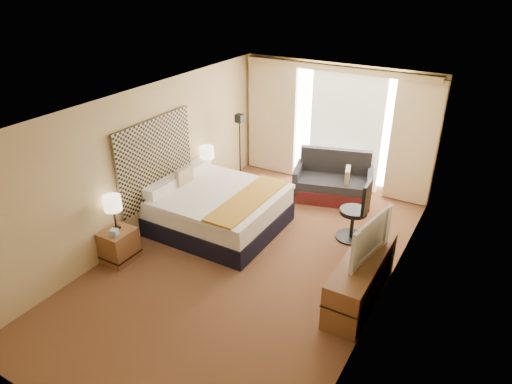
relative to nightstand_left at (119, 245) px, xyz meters
The scene contains 21 objects.
floor 2.16m from the nightstand_left, 29.31° to the left, with size 4.20×7.00×0.02m, color #501D16.
ceiling 3.16m from the nightstand_left, 29.31° to the left, with size 4.20×7.00×0.02m, color white.
wall_back 5.02m from the nightstand_left, 67.66° to the left, with size 4.20×0.02×2.60m, color tan.
wall_front 3.25m from the nightstand_left, 52.65° to the right, with size 4.20×0.02×2.60m, color tan.
wall_left 1.49m from the nightstand_left, 102.36° to the left, with size 0.02×7.00×2.60m, color tan.
wall_right 4.23m from the nightstand_left, 14.81° to the left, with size 0.02×7.00×2.60m, color tan.
headboard 1.62m from the nightstand_left, 98.64° to the left, with size 0.06×1.85×1.50m, color black.
nightstand_left is the anchor object (origin of this frame).
nightstand_right 2.50m from the nightstand_left, 90.00° to the left, with size 0.45×0.52×0.55m, color brown.
media_dresser 3.85m from the nightstand_left, 15.84° to the left, with size 0.50×1.80×0.70m, color brown.
window 5.10m from the nightstand_left, 64.87° to the left, with size 2.30×0.02×2.30m, color silver.
curtains 4.95m from the nightstand_left, 67.18° to the left, with size 4.12×0.19×2.56m.
bed 1.86m from the nightstand_left, 64.12° to the left, with size 2.14×1.95×1.04m.
loveseat 4.41m from the nightstand_left, 60.37° to the left, with size 1.73×1.23×0.97m.
floor_lamp 3.47m from the nightstand_left, 85.94° to the left, with size 0.20×0.20×1.62m.
desk_chair 4.02m from the nightstand_left, 39.26° to the left, with size 0.55×0.55×1.12m.
lamp_left 0.73m from the nightstand_left, 138.00° to the left, with size 0.28×0.28×0.59m.
lamp_right 2.63m from the nightstand_left, 90.43° to the left, with size 0.28×0.28×0.59m.
tissue_box 0.35m from the nightstand_left, 60.19° to the right, with size 0.11×0.11×0.10m, color #8DBBDA.
telephone 2.35m from the nightstand_left, 90.39° to the left, with size 0.17×0.13×0.06m, color black.
television 3.89m from the nightstand_left, 17.15° to the left, with size 1.06×0.14×0.61m, color black.
Camera 1 is at (3.17, -5.31, 4.38)m, focal length 32.00 mm.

